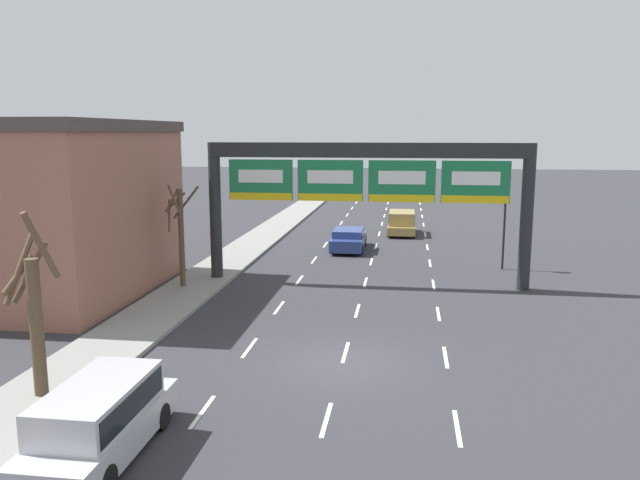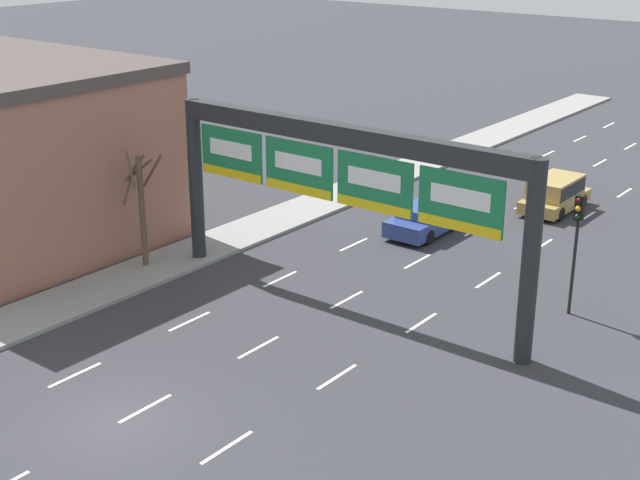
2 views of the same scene
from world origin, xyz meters
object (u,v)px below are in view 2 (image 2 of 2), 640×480
Objects in this scene: sign_gantry at (340,171)px; suv_gold at (555,192)px; tree_bare_closest at (141,202)px; car_blue at (428,217)px; traffic_light_near_gantry at (577,230)px.

sign_gantry is 16.11m from suv_gold.
car_blue is at bearing 57.71° from tree_bare_closest.
suv_gold reaches higher than car_blue.
suv_gold is (1.60, 15.47, -4.21)m from sign_gantry.
sign_gantry is 10.08m from car_blue.
tree_bare_closest reaches higher than car_blue.
traffic_light_near_gantry reaches higher than suv_gold.
sign_gantry reaches higher than traffic_light_near_gantry.
sign_gantry reaches higher than suv_gold.
suv_gold is at bearing 84.09° from sign_gantry.
sign_gantry is at bearing -95.91° from suv_gold.
suv_gold is 0.93× the size of tree_bare_closest.
sign_gantry is 3.23× the size of tree_bare_closest.
car_blue is (-1.62, 8.92, -4.41)m from sign_gantry.
car_blue is at bearing -116.16° from suv_gold.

